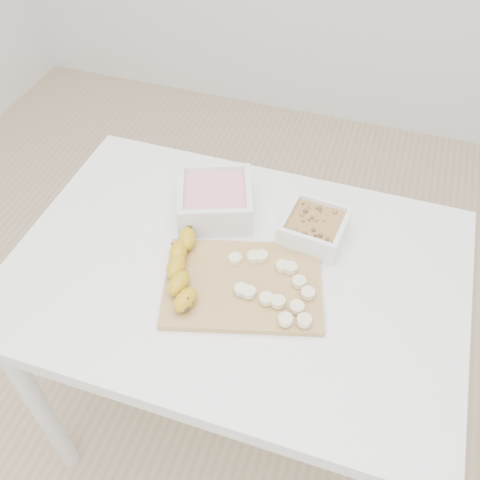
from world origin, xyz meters
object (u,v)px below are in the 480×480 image
(cutting_board, at_px, (243,284))
(banana, at_px, (183,270))
(table, at_px, (236,294))
(bowl_granola, at_px, (314,228))
(bowl_yogurt, at_px, (215,199))

(cutting_board, height_order, banana, banana)
(cutting_board, distance_m, banana, 0.13)
(table, relative_size, banana, 4.52)
(bowl_granola, xyz_separation_m, cutting_board, (-0.11, -0.19, -0.03))
(bowl_yogurt, height_order, cutting_board, bowl_yogurt)
(table, bearing_deg, banana, -145.11)
(bowl_granola, bearing_deg, cutting_board, -120.23)
(table, height_order, banana, banana)
(bowl_yogurt, height_order, bowl_granola, bowl_yogurt)
(bowl_granola, bearing_deg, bowl_yogurt, 177.90)
(bowl_yogurt, xyz_separation_m, banana, (0.01, -0.22, -0.01))
(cutting_board, bearing_deg, banana, -170.13)
(table, relative_size, bowl_yogurt, 4.52)
(bowl_yogurt, xyz_separation_m, bowl_granola, (0.24, -0.01, -0.01))
(bowl_yogurt, distance_m, banana, 0.22)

